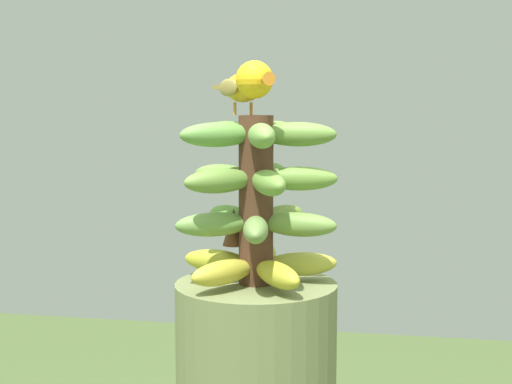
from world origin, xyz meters
The scene contains 2 objects.
banana_bunch centered at (0.00, 0.00, 1.44)m, with size 0.26×0.26×0.27m.
perched_bird centered at (0.01, 0.01, 1.62)m, with size 0.18×0.13×0.08m.
Camera 1 is at (-1.17, -0.22, 1.59)m, focal length 53.64 mm.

